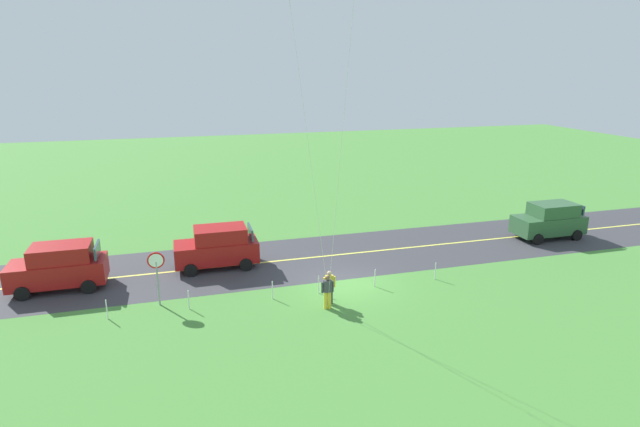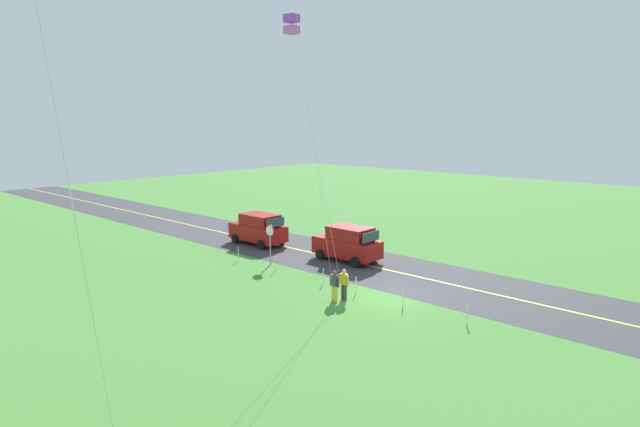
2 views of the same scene
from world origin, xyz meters
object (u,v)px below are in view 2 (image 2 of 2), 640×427
(stop_sign, at_px, (270,237))
(kite_red_low, at_px, (292,25))
(person_adult_companion, at_px, (335,285))
(car_suv_foreground, at_px, (348,243))
(person_adult_near, at_px, (344,284))
(car_parked_east_near, at_px, (259,229))

(stop_sign, distance_m, kite_red_low, 13.08)
(person_adult_companion, relative_size, kite_red_low, 0.12)
(car_suv_foreground, distance_m, person_adult_companion, 7.70)
(stop_sign, relative_size, kite_red_low, 0.19)
(car_suv_foreground, relative_size, kite_red_low, 0.32)
(stop_sign, bearing_deg, car_suv_foreground, -127.18)
(car_suv_foreground, xyz_separation_m, person_adult_companion, (-4.27, 6.40, -0.29))
(kite_red_low, bearing_deg, person_adult_near, -144.25)
(car_suv_foreground, relative_size, stop_sign, 1.72)
(person_adult_near, height_order, kite_red_low, kite_red_low)
(car_parked_east_near, xyz_separation_m, person_adult_near, (-12.15, 5.15, -0.29))
(car_suv_foreground, distance_m, person_adult_near, 7.45)
(car_suv_foreground, bearing_deg, person_adult_companion, 123.71)
(car_parked_east_near, xyz_separation_m, kite_red_low, (-10.11, 6.62, 12.02))
(car_suv_foreground, relative_size, person_adult_near, 2.75)
(car_parked_east_near, bearing_deg, person_adult_companion, 154.77)
(stop_sign, height_order, person_adult_near, stop_sign)
(person_adult_near, xyz_separation_m, person_adult_companion, (0.22, 0.46, 0.00))
(car_parked_east_near, height_order, person_adult_companion, car_parked_east_near)
(person_adult_near, height_order, person_adult_companion, same)
(car_parked_east_near, distance_m, stop_sign, 5.67)
(car_parked_east_near, bearing_deg, stop_sign, 145.68)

